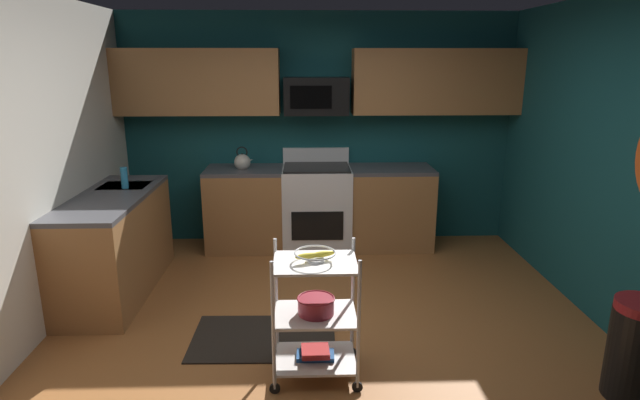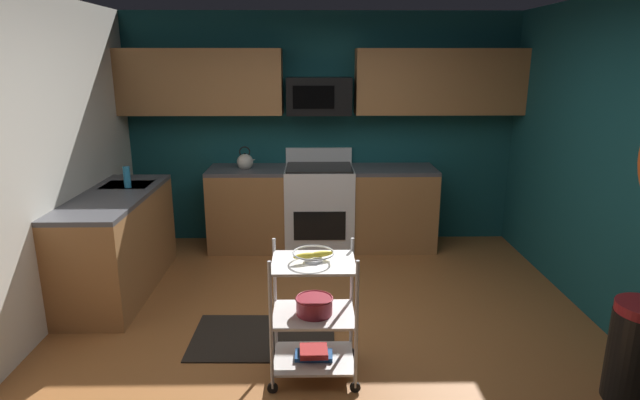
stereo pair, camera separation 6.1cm
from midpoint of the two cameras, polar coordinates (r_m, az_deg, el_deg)
name	(u,v)px [view 2 (the right image)]	position (r m, az deg, el deg)	size (l,w,h in m)	color
floor	(328,343)	(4.14, 1.28, -15.44)	(4.40, 4.80, 0.04)	#995B2D
wall_back	(322,130)	(6.05, 0.46, 7.68)	(4.52, 0.06, 2.60)	#14474C
wall_left	(8,177)	(4.20, -30.66, 2.18)	(0.06, 4.80, 2.60)	silver
counter_run	(250,220)	(5.50, -7.34, -2.15)	(3.46, 2.25, 0.92)	#9E6B3D
oven_range	(319,206)	(5.89, 0.20, -0.69)	(0.76, 0.65, 1.10)	white
upper_cabinets	(323,82)	(5.80, 0.60, 12.82)	(4.40, 0.33, 0.70)	#9E6B3D
microwave	(319,96)	(5.78, 0.19, 11.33)	(0.70, 0.39, 0.40)	black
rolling_cart	(314,314)	(3.54, -0.20, -12.40)	(0.61, 0.43, 0.91)	silver
fruit_bowl	(313,255)	(3.36, -0.21, -6.00)	(0.27, 0.27, 0.07)	silver
mixing_bowl_large	(314,305)	(3.51, -0.12, -11.45)	(0.25, 0.25, 0.11)	maroon
book_stack	(314,353)	(3.68, -0.20, -16.44)	(0.26, 0.19, 0.06)	#1E4C8C
kettle	(245,162)	(5.81, -7.90, 4.20)	(0.21, 0.18, 0.26)	beige
dish_soap_bottle	(127,177)	(5.20, -20.08, 2.37)	(0.06, 0.06, 0.20)	#2D8CBF
trash_can	(637,353)	(3.92, 31.79, -14.06)	(0.34, 0.42, 0.66)	black
floor_rug	(263,337)	(4.19, -5.80, -14.74)	(1.10, 0.70, 0.01)	black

